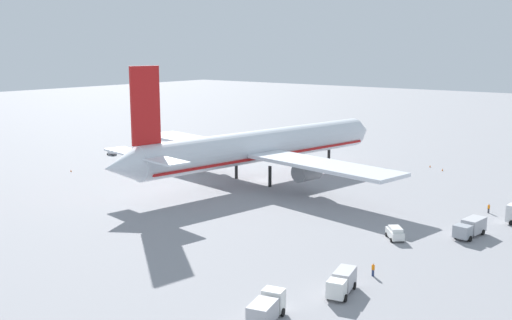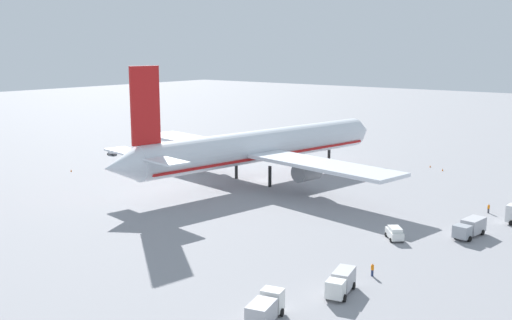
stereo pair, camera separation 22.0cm
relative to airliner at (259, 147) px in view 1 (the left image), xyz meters
The scene contains 14 objects.
ground_plane 7.77m from the airliner, ahead, with size 600.00×600.00×0.00m, color gray.
airliner is the anchor object (origin of this frame).
service_truck_2 68.15m from the airliner, 141.43° to the right, with size 6.19×3.70×2.85m.
service_truck_4 50.94m from the airliner, 101.81° to the right, with size 7.17×3.21×2.69m.
service_truck_5 61.62m from the airliner, 132.86° to the right, with size 6.52×3.47×2.61m.
service_van 45.52m from the airliner, 114.68° to the right, with size 4.39×4.17×1.97m.
baggage_cart_0 52.25m from the airliner, 88.96° to the left, with size 1.57×3.21×1.29m.
baggage_cart_1 44.24m from the airliner, 24.42° to the left, with size 3.27×2.63×1.37m.
ground_worker_0 57.24m from the airliner, 127.22° to the right, with size 0.56×0.56×1.71m.
ground_worker_1 48.29m from the airliner, 83.94° to the right, with size 0.42×0.42×1.65m.
traffic_cone_0 46.15m from the airliner, 115.20° to the left, with size 0.36×0.36×0.55m, color orange.
traffic_cone_1 45.35m from the airliner, 31.38° to the right, with size 0.36×0.36×0.55m, color orange.
traffic_cone_2 47.69m from the airliner, 37.36° to the left, with size 0.36×0.36×0.55m, color orange.
traffic_cone_3 45.70m from the airliner, 37.22° to the right, with size 0.36×0.36×0.55m, color orange.
Camera 1 is at (-101.68, -78.04, 28.79)m, focal length 41.81 mm.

